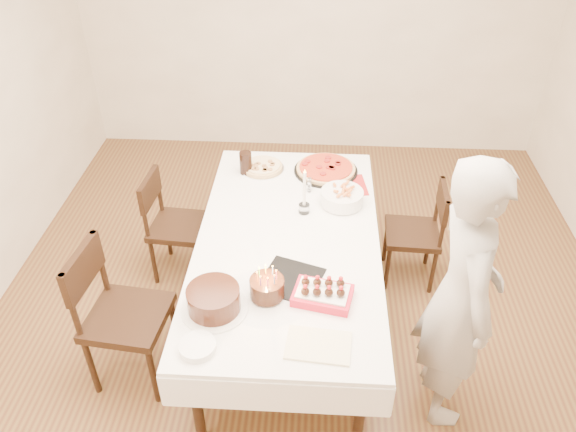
# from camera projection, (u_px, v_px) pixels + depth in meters

# --- Properties ---
(floor) EXTENTS (5.00, 5.00, 0.00)m
(floor) POSITION_uv_depth(u_px,v_px,m) (304.00, 316.00, 4.01)
(floor) COLOR #54301C
(floor) RESTS_ON ground
(wall_back) EXTENTS (4.50, 0.04, 2.70)m
(wall_back) POSITION_uv_depth(u_px,v_px,m) (316.00, 17.00, 5.21)
(wall_back) COLOR beige
(wall_back) RESTS_ON floor
(dining_table) EXTENTS (1.91, 2.42, 0.75)m
(dining_table) POSITION_uv_depth(u_px,v_px,m) (288.00, 282.00, 3.74)
(dining_table) COLOR white
(dining_table) RESTS_ON floor
(chair_right_savory) EXTENTS (0.44, 0.44, 0.82)m
(chair_right_savory) POSITION_uv_depth(u_px,v_px,m) (412.00, 234.00, 4.11)
(chair_right_savory) COLOR black
(chair_right_savory) RESTS_ON floor
(chair_left_savory) EXTENTS (0.47, 0.47, 0.85)m
(chair_left_savory) POSITION_uv_depth(u_px,v_px,m) (179.00, 226.00, 4.15)
(chair_left_savory) COLOR black
(chair_left_savory) RESTS_ON floor
(chair_left_dessert) EXTENTS (0.55, 0.55, 0.97)m
(chair_left_dessert) POSITION_uv_depth(u_px,v_px,m) (128.00, 317.00, 3.34)
(chair_left_dessert) COLOR black
(chair_left_dessert) RESTS_ON floor
(person) EXTENTS (0.45, 0.65, 1.70)m
(person) POSITION_uv_depth(u_px,v_px,m) (461.00, 297.00, 2.97)
(person) COLOR beige
(person) RESTS_ON floor
(pizza_white) EXTENTS (0.43, 0.43, 0.04)m
(pizza_white) POSITION_uv_depth(u_px,v_px,m) (262.00, 167.00, 4.17)
(pizza_white) COLOR beige
(pizza_white) RESTS_ON dining_table
(pizza_pepperoni) EXTENTS (0.62, 0.62, 0.04)m
(pizza_pepperoni) POSITION_uv_depth(u_px,v_px,m) (326.00, 169.00, 4.15)
(pizza_pepperoni) COLOR red
(pizza_pepperoni) RESTS_ON dining_table
(red_placemat) EXTENTS (0.31, 0.31, 0.01)m
(red_placemat) POSITION_uv_depth(u_px,v_px,m) (347.00, 186.00, 4.00)
(red_placemat) COLOR #B21E1E
(red_placemat) RESTS_ON dining_table
(pasta_bowl) EXTENTS (0.33, 0.33, 0.09)m
(pasta_bowl) POSITION_uv_depth(u_px,v_px,m) (342.00, 197.00, 3.79)
(pasta_bowl) COLOR white
(pasta_bowl) RESTS_ON dining_table
(taper_candle) EXTENTS (0.08, 0.08, 0.34)m
(taper_candle) POSITION_uv_depth(u_px,v_px,m) (304.00, 191.00, 3.64)
(taper_candle) COLOR white
(taper_candle) RESTS_ON dining_table
(shaker_pair) EXTENTS (0.10, 0.10, 0.08)m
(shaker_pair) POSITION_uv_depth(u_px,v_px,m) (309.00, 186.00, 3.92)
(shaker_pair) COLOR white
(shaker_pair) RESTS_ON dining_table
(cola_glass) EXTENTS (0.12, 0.12, 0.17)m
(cola_glass) POSITION_uv_depth(u_px,v_px,m) (246.00, 163.00, 4.10)
(cola_glass) COLOR black
(cola_glass) RESTS_ON dining_table
(layer_cake) EXTENTS (0.42, 0.42, 0.14)m
(layer_cake) POSITION_uv_depth(u_px,v_px,m) (214.00, 300.00, 2.99)
(layer_cake) COLOR #35170D
(layer_cake) RESTS_ON dining_table
(cake_board) EXTENTS (0.41, 0.41, 0.01)m
(cake_board) POSITION_uv_depth(u_px,v_px,m) (291.00, 280.00, 3.22)
(cake_board) COLOR black
(cake_board) RESTS_ON dining_table
(birthday_cake) EXTENTS (0.23, 0.23, 0.17)m
(birthday_cake) POSITION_uv_depth(u_px,v_px,m) (267.00, 283.00, 3.05)
(birthday_cake) COLOR #3A2010
(birthday_cake) RESTS_ON dining_table
(strawberry_box) EXTENTS (0.36, 0.27, 0.08)m
(strawberry_box) POSITION_uv_depth(u_px,v_px,m) (323.00, 294.00, 3.07)
(strawberry_box) COLOR red
(strawberry_box) RESTS_ON dining_table
(box_lid) EXTENTS (0.34, 0.25, 0.03)m
(box_lid) POSITION_uv_depth(u_px,v_px,m) (318.00, 346.00, 2.82)
(box_lid) COLOR beige
(box_lid) RESTS_ON dining_table
(plate_stack) EXTENTS (0.25, 0.25, 0.04)m
(plate_stack) POSITION_uv_depth(u_px,v_px,m) (197.00, 347.00, 2.80)
(plate_stack) COLOR white
(plate_stack) RESTS_ON dining_table
(china_plate) EXTENTS (0.28, 0.28, 0.01)m
(china_plate) POSITION_uv_depth(u_px,v_px,m) (224.00, 308.00, 3.03)
(china_plate) COLOR white
(china_plate) RESTS_ON dining_table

